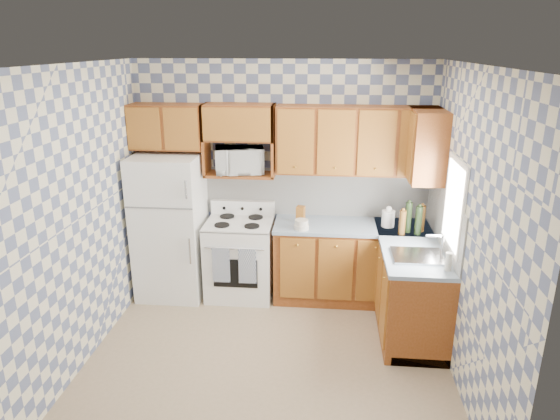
% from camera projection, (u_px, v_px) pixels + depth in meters
% --- Properties ---
extents(floor, '(3.40, 3.40, 0.00)m').
position_uv_depth(floor, '(267.00, 359.00, 4.75)').
color(floor, '#8B7658').
rests_on(floor, ground).
extents(back_wall, '(3.40, 0.02, 2.70)m').
position_uv_depth(back_wall, '(283.00, 179.00, 5.84)').
color(back_wall, slate).
rests_on(back_wall, ground).
extents(right_wall, '(0.02, 3.20, 2.70)m').
position_uv_depth(right_wall, '(467.00, 233.00, 4.18)').
color(right_wall, slate).
rests_on(right_wall, ground).
extents(backsplash_back, '(2.60, 0.02, 0.56)m').
position_uv_depth(backsplash_back, '(316.00, 192.00, 5.84)').
color(backsplash_back, white).
rests_on(backsplash_back, back_wall).
extents(backsplash_right, '(0.02, 1.60, 0.56)m').
position_uv_depth(backsplash_right, '(444.00, 218.00, 4.98)').
color(backsplash_right, white).
rests_on(backsplash_right, right_wall).
extents(refrigerator, '(0.75, 0.70, 1.68)m').
position_uv_depth(refrigerator, '(170.00, 226.00, 5.78)').
color(refrigerator, white).
rests_on(refrigerator, floor).
extents(stove_body, '(0.76, 0.65, 0.90)m').
position_uv_depth(stove_body, '(240.00, 259.00, 5.86)').
color(stove_body, white).
rests_on(stove_body, floor).
extents(cooktop, '(0.76, 0.65, 0.02)m').
position_uv_depth(cooktop, '(239.00, 223.00, 5.71)').
color(cooktop, silver).
rests_on(cooktop, stove_body).
extents(backguard, '(0.76, 0.08, 0.17)m').
position_uv_depth(backguard, '(243.00, 207.00, 5.94)').
color(backguard, white).
rests_on(backguard, cooktop).
extents(dish_towel_left, '(0.19, 0.02, 0.41)m').
position_uv_depth(dish_towel_left, '(221.00, 265.00, 5.52)').
color(dish_towel_left, navy).
rests_on(dish_towel_left, stove_body).
extents(dish_towel_right, '(0.19, 0.02, 0.41)m').
position_uv_depth(dish_towel_right, '(247.00, 266.00, 5.50)').
color(dish_towel_right, navy).
rests_on(dish_towel_right, stove_body).
extents(base_cabinets_back, '(1.75, 0.60, 0.88)m').
position_uv_depth(base_cabinets_back, '(351.00, 263.00, 5.77)').
color(base_cabinets_back, '#682F10').
rests_on(base_cabinets_back, floor).
extents(base_cabinets_right, '(0.60, 1.60, 0.88)m').
position_uv_depth(base_cabinets_right, '(408.00, 285.00, 5.25)').
color(base_cabinets_right, '#682F10').
rests_on(base_cabinets_right, floor).
extents(countertop_back, '(1.77, 0.63, 0.04)m').
position_uv_depth(countertop_back, '(353.00, 226.00, 5.62)').
color(countertop_back, slate).
rests_on(countertop_back, base_cabinets_back).
extents(countertop_right, '(0.63, 1.60, 0.04)m').
position_uv_depth(countertop_right, '(411.00, 245.00, 5.10)').
color(countertop_right, slate).
rests_on(countertop_right, base_cabinets_right).
extents(upper_cabinets_back, '(1.75, 0.33, 0.74)m').
position_uv_depth(upper_cabinets_back, '(356.00, 140.00, 5.45)').
color(upper_cabinets_back, '#682F10').
rests_on(upper_cabinets_back, back_wall).
extents(upper_cabinets_fridge, '(0.82, 0.33, 0.50)m').
position_uv_depth(upper_cabinets_fridge, '(167.00, 127.00, 5.60)').
color(upper_cabinets_fridge, '#682F10').
rests_on(upper_cabinets_fridge, back_wall).
extents(upper_cabinets_right, '(0.33, 0.70, 0.74)m').
position_uv_depth(upper_cabinets_right, '(426.00, 145.00, 5.21)').
color(upper_cabinets_right, '#682F10').
rests_on(upper_cabinets_right, right_wall).
extents(microwave_shelf, '(0.80, 0.33, 0.03)m').
position_uv_depth(microwave_shelf, '(240.00, 174.00, 5.70)').
color(microwave_shelf, '#682F10').
rests_on(microwave_shelf, back_wall).
extents(microwave, '(0.61, 0.47, 0.30)m').
position_uv_depth(microwave, '(239.00, 160.00, 5.66)').
color(microwave, white).
rests_on(microwave, microwave_shelf).
extents(sink, '(0.48, 0.40, 0.03)m').
position_uv_depth(sink, '(418.00, 256.00, 4.76)').
color(sink, '#B7B7BC').
rests_on(sink, countertop_right).
extents(window, '(0.02, 0.66, 0.86)m').
position_uv_depth(window, '(454.00, 205.00, 4.57)').
color(window, white).
rests_on(window, right_wall).
extents(bottle_0, '(0.07, 0.07, 0.33)m').
position_uv_depth(bottle_0, '(408.00, 217.00, 5.34)').
color(bottle_0, black).
rests_on(bottle_0, countertop_back).
extents(bottle_1, '(0.07, 0.07, 0.31)m').
position_uv_depth(bottle_1, '(418.00, 221.00, 5.28)').
color(bottle_1, black).
rests_on(bottle_1, countertop_back).
extents(bottle_2, '(0.07, 0.07, 0.29)m').
position_uv_depth(bottle_2, '(422.00, 219.00, 5.37)').
color(bottle_2, '#563615').
rests_on(bottle_2, countertop_back).
extents(bottle_3, '(0.07, 0.07, 0.27)m').
position_uv_depth(bottle_3, '(402.00, 223.00, 5.28)').
color(bottle_3, '#563615').
rests_on(bottle_3, countertop_back).
extents(knife_block, '(0.11, 0.11, 0.20)m').
position_uv_depth(knife_block, '(301.00, 215.00, 5.64)').
color(knife_block, brown).
rests_on(knife_block, countertop_back).
extents(electric_kettle, '(0.14, 0.14, 0.18)m').
position_uv_depth(electric_kettle, '(388.00, 219.00, 5.53)').
color(electric_kettle, white).
rests_on(electric_kettle, countertop_back).
extents(food_containers, '(0.16, 0.16, 0.11)m').
position_uv_depth(food_containers, '(302.00, 224.00, 5.46)').
color(food_containers, beige).
rests_on(food_containers, countertop_back).
extents(soap_bottle, '(0.06, 0.06, 0.17)m').
position_uv_depth(soap_bottle, '(449.00, 262.00, 4.45)').
color(soap_bottle, beige).
rests_on(soap_bottle, countertop_right).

